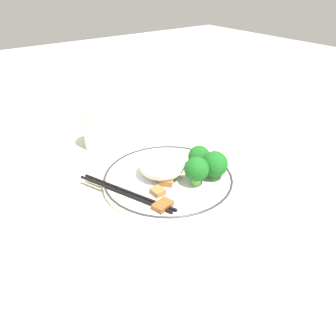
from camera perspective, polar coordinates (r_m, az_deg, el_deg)
ground_plane at (r=0.66m, az=0.00°, el=-2.52°), size 3.00×3.00×0.00m
plate at (r=0.65m, az=0.00°, el=-1.88°), size 0.26×0.26×0.02m
rice_mound at (r=0.64m, az=-1.08°, el=0.57°), size 0.09×0.09×0.05m
broccoli_back_left at (r=0.61m, az=4.98°, el=-0.29°), size 0.05×0.05×0.06m
broccoli_back_center at (r=0.64m, az=8.12°, el=0.63°), size 0.05×0.05×0.06m
broccoli_back_right at (r=0.67m, az=5.44°, el=1.95°), size 0.05×0.05×0.05m
meat_near_front at (r=0.63m, az=-0.15°, el=-2.05°), size 0.04×0.04×0.01m
meat_near_left at (r=0.60m, az=-1.79°, el=-4.10°), size 0.02×0.03×0.01m
meat_near_right at (r=0.57m, az=-0.92°, el=-6.50°), size 0.04×0.03×0.01m
meat_near_back at (r=0.67m, az=1.09°, el=0.10°), size 0.04×0.04×0.01m
chopsticks at (r=0.60m, az=-7.33°, el=-4.29°), size 0.09×0.20×0.01m
drinking_glass at (r=0.79m, az=-11.77°, el=6.83°), size 0.08×0.08×0.09m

